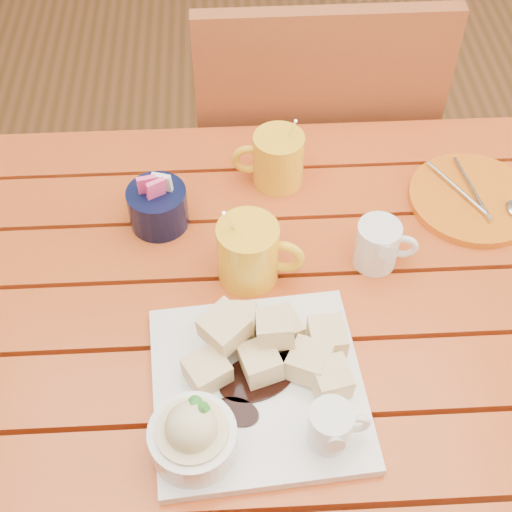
{
  "coord_description": "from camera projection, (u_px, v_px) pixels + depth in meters",
  "views": [
    {
      "loc": [
        -0.02,
        -0.58,
        1.57
      ],
      "look_at": [
        0.02,
        0.04,
        0.82
      ],
      "focal_mm": 50.0,
      "sensor_mm": 36.0,
      "label": 1
    }
  ],
  "objects": [
    {
      "name": "table",
      "position": [
        247.0,
        350.0,
        1.09
      ],
      "size": [
        1.2,
        0.79,
        0.75
      ],
      "color": "#AC3716",
      "rests_on": "ground"
    },
    {
      "name": "cream_pitcher",
      "position": [
        379.0,
        244.0,
        1.03
      ],
      "size": [
        0.09,
        0.08,
        0.08
      ],
      "rotation": [
        0.0,
        0.0,
        -0.2
      ],
      "color": "white",
      "rests_on": "table"
    },
    {
      "name": "coffee_mug_right",
      "position": [
        250.0,
        252.0,
        1.0
      ],
      "size": [
        0.12,
        0.09,
        0.15
      ],
      "rotation": [
        0.0,
        0.0,
        -0.22
      ],
      "color": "yellow",
      "rests_on": "table"
    },
    {
      "name": "chair_far",
      "position": [
        307.0,
        156.0,
        1.53
      ],
      "size": [
        0.45,
        0.45,
        0.95
      ],
      "rotation": [
        0.0,
        0.0,
        3.15
      ],
      "color": "brown",
      "rests_on": "ground"
    },
    {
      "name": "orange_saucer",
      "position": [
        474.0,
        199.0,
        1.13
      ],
      "size": [
        0.2,
        0.2,
        0.02
      ],
      "rotation": [
        0.0,
        0.0,
        0.31
      ],
      "color": "orange",
      "rests_on": "table"
    },
    {
      "name": "coffee_mug_left",
      "position": [
        277.0,
        158.0,
        1.13
      ],
      "size": [
        0.12,
        0.08,
        0.14
      ],
      "rotation": [
        0.0,
        0.0,
        -0.04
      ],
      "color": "yellow",
      "rests_on": "table"
    },
    {
      "name": "sugar_caddy",
      "position": [
        158.0,
        206.0,
        1.08
      ],
      "size": [
        0.09,
        0.09,
        0.1
      ],
      "color": "black",
      "rests_on": "table"
    },
    {
      "name": "ground",
      "position": [
        250.0,
        506.0,
        1.58
      ],
      "size": [
        5.0,
        5.0,
        0.0
      ],
      "primitive_type": "plane",
      "color": "brown",
      "rests_on": "ground"
    },
    {
      "name": "dessert_plate",
      "position": [
        248.0,
        392.0,
        0.88
      ],
      "size": [
        0.29,
        0.29,
        0.11
      ],
      "rotation": [
        0.0,
        0.0,
        0.08
      ],
      "color": "white",
      "rests_on": "table"
    }
  ]
}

